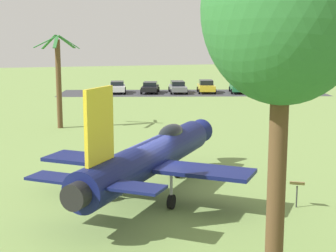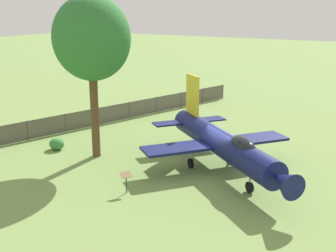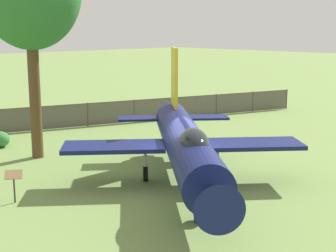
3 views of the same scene
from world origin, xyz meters
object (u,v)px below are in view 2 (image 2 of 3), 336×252
object	(u,v)px
shade_tree	(91,39)
shrub_near_fence	(57,144)
display_jet	(224,144)
info_plaque	(126,178)

from	to	relation	value
shade_tree	shrub_near_fence	size ratio (longest dim) A/B	9.57
shade_tree	shrub_near_fence	world-z (taller)	shade_tree
display_jet	shade_tree	world-z (taller)	shade_tree
shrub_near_fence	info_plaque	world-z (taller)	info_plaque
shade_tree	info_plaque	bearing A→B (deg)	142.96
display_jet	shrub_near_fence	distance (m)	11.81
shade_tree	display_jet	bearing A→B (deg)	-170.90
shrub_near_fence	display_jet	bearing A→B (deg)	-171.82
display_jet	info_plaque	size ratio (longest dim) A/B	10.00
shade_tree	shrub_near_fence	xyz separation A→B (m)	(3.20, 0.32, -7.18)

